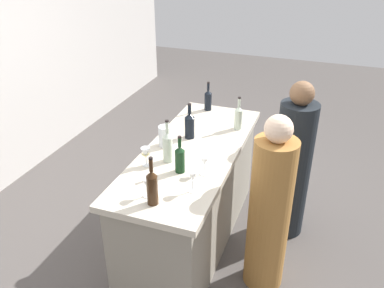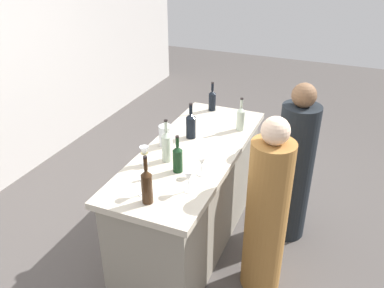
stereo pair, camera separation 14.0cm
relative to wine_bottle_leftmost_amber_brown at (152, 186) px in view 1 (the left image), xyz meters
name	(u,v)px [view 1 (the left image)]	position (x,y,z in m)	size (l,w,h in m)	color
ground_plane	(192,237)	(0.76, 0.01, -1.03)	(12.00, 12.00, 0.00)	#4C4744
bar_counter	(192,195)	(0.76, 0.01, -0.58)	(1.85, 0.72, 0.90)	gray
wine_bottle_leftmost_amber_brown	(152,186)	(0.00, 0.00, 0.00)	(0.07, 0.07, 0.34)	#331E0F
wine_bottle_second_left_dark_green	(180,158)	(0.42, -0.02, -0.02)	(0.07, 0.07, 0.29)	black
wine_bottle_center_clear_pale	(168,146)	(0.53, 0.12, 0.00)	(0.07, 0.07, 0.34)	#B7C6B2
wine_bottle_second_right_near_black	(190,125)	(0.95, 0.10, -0.01)	(0.08, 0.08, 0.31)	black
wine_bottle_rightmost_clear_pale	(238,117)	(1.25, -0.24, -0.02)	(0.07, 0.07, 0.30)	#B7C6B2
wine_bottle_far_right_near_black	(208,99)	(1.56, 0.14, -0.02)	(0.07, 0.07, 0.28)	black
wine_glass_near_left	(204,162)	(0.45, -0.20, -0.03)	(0.07, 0.07, 0.14)	white
wine_glass_near_center	(193,177)	(0.21, -0.19, -0.02)	(0.06, 0.06, 0.16)	white
wine_glass_near_right	(147,184)	(0.06, 0.07, -0.03)	(0.06, 0.06, 0.14)	white
wine_glass_far_left	(146,154)	(0.41, 0.25, -0.03)	(0.07, 0.07, 0.15)	white
water_pitcher	(165,136)	(0.75, 0.23, -0.04)	(0.11, 0.11, 0.17)	silver
person_left_guest	(292,167)	(1.17, -0.75, -0.37)	(0.39, 0.39, 1.43)	black
person_center_guest	(269,212)	(0.49, -0.68, -0.37)	(0.33, 0.33, 1.42)	#9E6B33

